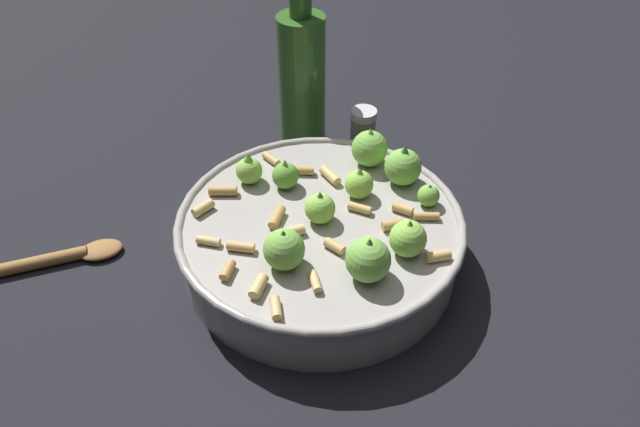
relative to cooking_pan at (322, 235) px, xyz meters
The scene contains 5 objects.
ground_plane 0.04m from the cooking_pan, ahead, with size 2.40×2.40×0.00m, color black.
cooking_pan is the anchor object (origin of this frame).
pepper_shaker 0.22m from the cooking_pan, 123.86° to the right, with size 0.04×0.04×0.08m.
olive_oil_bottle 0.27m from the cooking_pan, 101.84° to the right, with size 0.07×0.07×0.25m.
wooden_spoon 0.36m from the cooking_pan, 15.32° to the right, with size 0.25×0.04×0.02m.
Camera 1 is at (0.16, 0.49, 0.53)m, focal length 33.84 mm.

